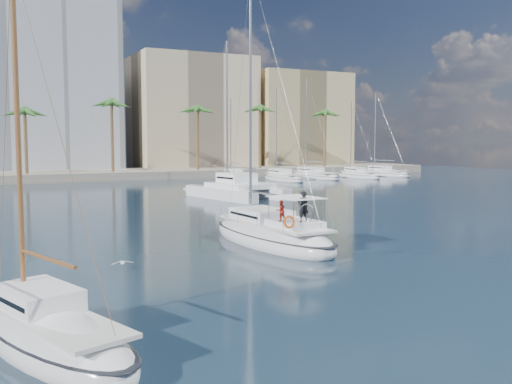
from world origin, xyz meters
TOP-DOWN VIEW (x-y plane):
  - ground at (0.00, 0.00)m, footprint 160.00×160.00m
  - quay at (0.00, 61.00)m, footprint 120.00×14.00m
  - building_beige at (22.00, 70.00)m, footprint 20.00×14.00m
  - building_tan_right at (42.00, 68.00)m, footprint 18.00×12.00m
  - palm_centre at (0.00, 57.00)m, footprint 3.60×3.60m
  - palm_right at (34.00, 57.00)m, footprint 3.60×3.60m
  - main_sloop at (2.04, 2.36)m, footprint 4.24×11.17m
  - small_sloop at (-10.83, -9.06)m, footprint 4.92×8.36m
  - catamaran at (10.66, 25.82)m, footprint 7.34×11.34m
  - seagull at (-6.79, -0.22)m, footprint 0.99×0.43m
  - moored_yacht_a at (20.00, 47.00)m, footprint 3.37×9.52m
  - moored_yacht_b at (26.50, 45.00)m, footprint 3.32×10.83m
  - moored_yacht_c at (33.00, 47.00)m, footprint 3.98×12.33m
  - moored_yacht_d at (39.50, 45.00)m, footprint 3.52×9.55m
  - moored_yacht_e at (46.00, 47.00)m, footprint 4.61×11.11m

SIDE VIEW (x-z plane):
  - ground at x=0.00m, z-range 0.00..0.00m
  - moored_yacht_a at x=20.00m, z-range -5.95..5.95m
  - moored_yacht_b at x=26.50m, z-range -6.86..6.86m
  - moored_yacht_c at x=33.00m, z-range -7.77..7.77m
  - moored_yacht_d at x=39.50m, z-range -5.95..5.95m
  - moored_yacht_e at x=46.00m, z-range -6.86..6.86m
  - seagull at x=-6.79m, z-range 0.21..0.40m
  - small_sloop at x=-10.83m, z-range -5.31..6.15m
  - main_sloop at x=2.04m, z-range -7.62..8.64m
  - quay at x=0.00m, z-range 0.00..1.20m
  - catamaran at x=10.66m, z-range -6.62..8.83m
  - building_tan_right at x=42.00m, z-range 0.00..18.00m
  - building_beige at x=22.00m, z-range 0.00..20.00m
  - palm_centre at x=0.00m, z-range 4.13..16.43m
  - palm_right at x=34.00m, z-range 4.13..16.43m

